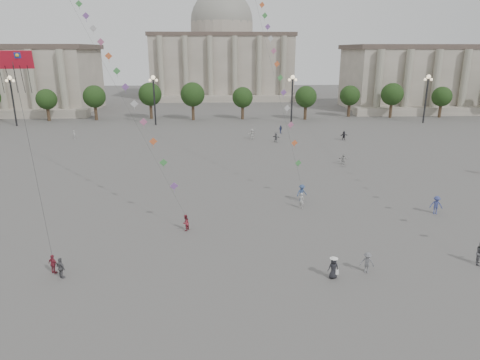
{
  "coord_description": "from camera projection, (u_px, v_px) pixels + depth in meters",
  "views": [
    {
      "loc": [
        -0.54,
        -24.24,
        15.81
      ],
      "look_at": [
        1.04,
        12.0,
        4.76
      ],
      "focal_mm": 32.0,
      "sensor_mm": 36.0,
      "label": 1
    }
  ],
  "objects": [
    {
      "name": "tree_row",
      "position": [
        223.0,
        96.0,
        100.76
      ],
      "size": [
        137.12,
        5.12,
        8.0
      ],
      "color": "#37261B",
      "rests_on": "ground"
    },
    {
      "name": "dragon_kite",
      "position": [
        15.0,
        74.0,
        24.77
      ],
      "size": [
        2.26,
        1.98,
        14.33
      ],
      "color": "red",
      "rests_on": "ground"
    },
    {
      "name": "lamp_post_mid_east",
      "position": [
        292.0,
        90.0,
        93.17
      ],
      "size": [
        2.0,
        0.9,
        10.65
      ],
      "color": "#262628",
      "rests_on": "ground"
    },
    {
      "name": "hat_person",
      "position": [
        333.0,
        267.0,
        30.69
      ],
      "size": [
        0.85,
        0.62,
        1.69
      ],
      "color": "black",
      "rests_on": "ground"
    },
    {
      "name": "kite_flyer_0",
      "position": [
        186.0,
        223.0,
        38.86
      ],
      "size": [
        0.84,
        0.91,
        1.52
      ],
      "primitive_type": "imported",
      "rotation": [
        0.0,
        0.0,
        4.26
      ],
      "color": "maroon",
      "rests_on": "ground"
    },
    {
      "name": "person_crowd_0",
      "position": [
        281.0,
        129.0,
        84.4
      ],
      "size": [
        0.95,
        0.91,
        1.59
      ],
      "primitive_type": "imported",
      "rotation": [
        0.0,
        0.0,
        0.74
      ],
      "color": "navy",
      "rests_on": "ground"
    },
    {
      "name": "kite_train_west",
      "position": [
        80.0,
        9.0,
        48.6
      ],
      "size": [
        23.91,
        30.94,
        52.4
      ],
      "color": "#3F3F3F",
      "rests_on": "ground"
    },
    {
      "name": "person_crowd_14",
      "position": [
        436.0,
        205.0,
        42.78
      ],
      "size": [
        1.36,
        1.01,
        1.88
      ],
      "primitive_type": "imported",
      "rotation": [
        0.0,
        0.0,
        6.0
      ],
      "color": "#394381",
      "rests_on": "ground"
    },
    {
      "name": "person_crowd_12",
      "position": [
        276.0,
        138.0,
        76.2
      ],
      "size": [
        1.51,
        1.36,
        1.67
      ],
      "primitive_type": "imported",
      "rotation": [
        0.0,
        0.0,
        2.46
      ],
      "color": "slate",
      "rests_on": "ground"
    },
    {
      "name": "hall_central",
      "position": [
        222.0,
        55.0,
        147.13
      ],
      "size": [
        48.3,
        34.3,
        35.5
      ],
      "color": "gray",
      "rests_on": "ground"
    },
    {
      "name": "person_crowd_7",
      "position": [
        343.0,
        159.0,
        61.44
      ],
      "size": [
        1.48,
        0.81,
        1.52
      ],
      "primitive_type": "imported",
      "rotation": [
        0.0,
        0.0,
        2.87
      ],
      "color": "#B1B1AD",
      "rests_on": "ground"
    },
    {
      "name": "tourist_3",
      "position": [
        61.0,
        268.0,
        30.71
      ],
      "size": [
        0.98,
        0.88,
        1.6
      ],
      "primitive_type": "imported",
      "rotation": [
        0.0,
        0.0,
        2.48
      ],
      "color": "#58575C",
      "rests_on": "ground"
    },
    {
      "name": "ground",
      "position": [
        232.0,
        304.0,
        27.79
      ],
      "size": [
        360.0,
        360.0,
        0.0
      ],
      "primitive_type": "plane",
      "color": "#4E4B49",
      "rests_on": "ground"
    },
    {
      "name": "tourist_0",
      "position": [
        53.0,
        264.0,
        31.38
      ],
      "size": [
        0.95,
        0.72,
        1.49
      ],
      "primitive_type": "imported",
      "rotation": [
        0.0,
        0.0,
        2.67
      ],
      "color": "maroon",
      "rests_on": "ground"
    },
    {
      "name": "person_crowd_10",
      "position": [
        74.0,
        135.0,
        79.04
      ],
      "size": [
        0.52,
        0.65,
        1.56
      ],
      "primitive_type": "imported",
      "rotation": [
        0.0,
        0.0,
        1.87
      ],
      "color": "#ADAEAA",
      "rests_on": "ground"
    },
    {
      "name": "lamp_post_far_east",
      "position": [
        427.0,
        90.0,
        94.42
      ],
      "size": [
        2.0,
        0.9,
        10.65
      ],
      "color": "#262628",
      "rests_on": "ground"
    },
    {
      "name": "lamp_post_far_west",
      "position": [
        12.0,
        92.0,
        90.66
      ],
      "size": [
        2.0,
        0.9,
        10.65
      ],
      "color": "#262628",
      "rests_on": "ground"
    },
    {
      "name": "person_crowd_6",
      "position": [
        367.0,
        263.0,
        31.47
      ],
      "size": [
        1.19,
        0.91,
        1.62
      ],
      "primitive_type": "imported",
      "rotation": [
        0.0,
        0.0,
        5.95
      ],
      "color": "slate",
      "rests_on": "ground"
    },
    {
      "name": "person_crowd_4",
      "position": [
        252.0,
        134.0,
        78.92
      ],
      "size": [
        1.74,
        1.54,
        1.91
      ],
      "primitive_type": "imported",
      "rotation": [
        0.0,
        0.0,
        3.81
      ],
      "color": "silver",
      "rests_on": "ground"
    },
    {
      "name": "lamp_post_mid_west",
      "position": [
        154.0,
        91.0,
        91.92
      ],
      "size": [
        2.0,
        0.9,
        10.65
      ],
      "color": "#262628",
      "rests_on": "ground"
    },
    {
      "name": "person_crowd_9",
      "position": [
        344.0,
        136.0,
        77.97
      ],
      "size": [
        1.62,
        0.87,
        1.66
      ],
      "primitive_type": "imported",
      "rotation": [
        0.0,
        0.0,
        0.26
      ],
      "color": "black",
      "rests_on": "ground"
    },
    {
      "name": "person_crowd_13",
      "position": [
        301.0,
        200.0,
        44.37
      ],
      "size": [
        0.71,
        0.73,
        1.68
      ],
      "primitive_type": "imported",
      "rotation": [
        0.0,
        0.0,
        2.28
      ],
      "color": "#B1B0AD",
      "rests_on": "ground"
    },
    {
      "name": "kite_flyer_1",
      "position": [
        302.0,
        193.0,
        46.43
      ],
      "size": [
        1.39,
        1.1,
        1.88
      ],
      "primitive_type": "imported",
      "rotation": [
        0.0,
        0.0,
        0.38
      ],
      "color": "#354B78",
      "rests_on": "ground"
    }
  ]
}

